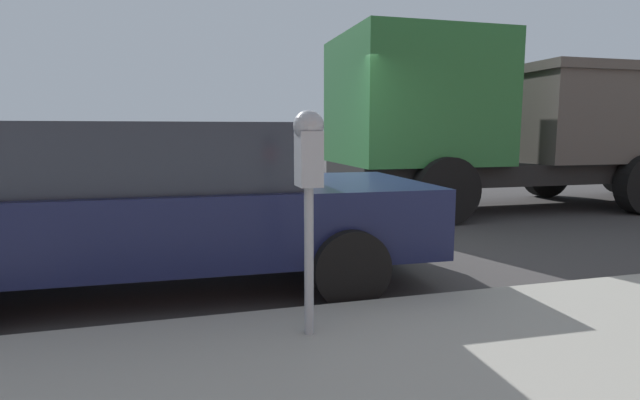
% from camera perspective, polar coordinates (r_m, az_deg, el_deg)
% --- Properties ---
extents(ground_plane, '(220.00, 220.00, 0.00)m').
position_cam_1_polar(ground_plane, '(6.05, -0.92, -5.73)').
color(ground_plane, '#3D3A3A').
extents(parking_meter, '(0.21, 0.19, 1.43)m').
position_cam_1_polar(parking_meter, '(3.09, -1.31, 3.92)').
color(parking_meter, gray).
rests_on(parking_meter, sidewalk).
extents(car_navy, '(2.24, 4.92, 1.49)m').
position_cam_1_polar(car_navy, '(4.78, -18.28, -0.16)').
color(car_navy, '#14193D').
rests_on(car_navy, ground_plane).
extents(dump_truck, '(2.79, 8.47, 3.02)m').
position_cam_1_polar(dump_truck, '(10.41, 25.08, 8.08)').
color(dump_truck, black).
rests_on(dump_truck, ground_plane).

